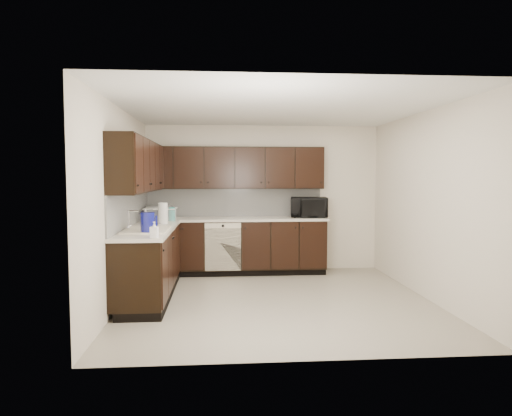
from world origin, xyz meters
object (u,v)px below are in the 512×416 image
at_px(microwave, 309,207).
at_px(blue_pitcher, 148,223).
at_px(sink, 146,235).
at_px(toaster_oven, 159,212).
at_px(storage_bin, 160,214).

distance_m(microwave, blue_pitcher, 3.11).
height_order(sink, blue_pitcher, sink).
distance_m(sink, blue_pitcher, 0.36).
xyz_separation_m(sink, blue_pitcher, (0.07, -0.30, 0.19)).
bearing_deg(blue_pitcher, microwave, 16.56).
bearing_deg(toaster_oven, microwave, 18.15).
bearing_deg(storage_bin, sink, -90.14).
relative_size(sink, toaster_oven, 2.39).
relative_size(storage_bin, blue_pitcher, 1.86).
bearing_deg(sink, storage_bin, 89.86).
bearing_deg(storage_bin, blue_pitcher, -87.74).
height_order(storage_bin, blue_pitcher, blue_pitcher).
xyz_separation_m(microwave, blue_pitcher, (-2.36, -2.03, -0.04)).
bearing_deg(microwave, toaster_oven, -172.79).
bearing_deg(toaster_oven, storage_bin, -60.48).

